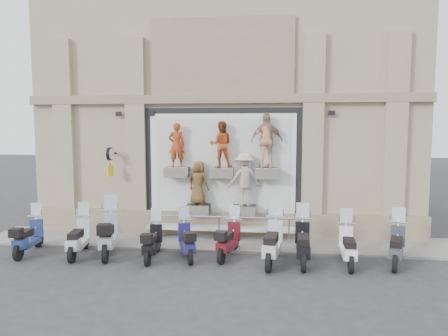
{
  "coord_description": "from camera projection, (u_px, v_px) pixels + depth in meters",
  "views": [
    {
      "loc": [
        1.6,
        -10.92,
        3.81
      ],
      "look_at": [
        0.18,
        1.9,
        2.55
      ],
      "focal_mm": 32.0,
      "sensor_mm": 36.0,
      "label": 1
    }
  ],
  "objects": [
    {
      "name": "scooter_i",
      "position": [
        348.0,
        239.0,
        11.18
      ],
      "size": [
        0.67,
        1.87,
        1.49
      ],
      "primitive_type": null,
      "rotation": [
        0.0,
        0.0,
        -0.07
      ],
      "color": "white",
      "rests_on": "ground"
    },
    {
      "name": "scooter_d",
      "position": [
        152.0,
        235.0,
        11.72
      ],
      "size": [
        0.61,
        1.76,
        1.4
      ],
      "primitive_type": null,
      "rotation": [
        0.0,
        0.0,
        0.06
      ],
      "color": "black",
      "rests_on": "ground"
    },
    {
      "name": "sidewalk",
      "position": [
        219.0,
        242.0,
        13.42
      ],
      "size": [
        16.0,
        2.2,
        0.08
      ],
      "primitive_type": "cube",
      "color": "gray",
      "rests_on": "ground"
    },
    {
      "name": "scooter_a",
      "position": [
        28.0,
        230.0,
        12.19
      ],
      "size": [
        0.75,
        1.86,
        1.47
      ],
      "primitive_type": null,
      "rotation": [
        0.0,
        0.0,
        0.12
      ],
      "color": "navy",
      "rests_on": "ground"
    },
    {
      "name": "scooter_j",
      "position": [
        397.0,
        238.0,
        11.18
      ],
      "size": [
        1.16,
        1.97,
        1.54
      ],
      "primitive_type": null,
      "rotation": [
        0.0,
        0.0,
        -0.34
      ],
      "color": "#31363C",
      "rests_on": "ground"
    },
    {
      "name": "ground",
      "position": [
        210.0,
        263.0,
        11.35
      ],
      "size": [
        90.0,
        90.0,
        0.0
      ],
      "primitive_type": "plane",
      "color": "#2F2F32",
      "rests_on": "ground"
    },
    {
      "name": "clock_sign_bracket",
      "position": [
        110.0,
        158.0,
        13.95
      ],
      "size": [
        0.1,
        0.8,
        1.02
      ],
      "color": "black",
      "rests_on": "ground"
    },
    {
      "name": "scooter_g",
      "position": [
        273.0,
        234.0,
        11.32
      ],
      "size": [
        0.9,
        2.15,
        1.69
      ],
      "primitive_type": null,
      "rotation": [
        0.0,
        0.0,
        -0.14
      ],
      "color": "silver",
      "rests_on": "ground"
    },
    {
      "name": "scooter_b",
      "position": [
        78.0,
        231.0,
        12.02
      ],
      "size": [
        0.86,
        1.94,
        1.52
      ],
      "primitive_type": null,
      "rotation": [
        0.0,
        0.0,
        0.17
      ],
      "color": "#B9BBC0",
      "rests_on": "ground"
    },
    {
      "name": "shop_vitrine",
      "position": [
        227.0,
        170.0,
        13.81
      ],
      "size": [
        5.6,
        1.03,
        4.3
      ],
      "color": "black",
      "rests_on": "ground"
    },
    {
      "name": "guard_rail",
      "position": [
        219.0,
        230.0,
        13.28
      ],
      "size": [
        5.06,
        0.1,
        0.93
      ],
      "primitive_type": null,
      "color": "#9EA0A5",
      "rests_on": "ground"
    },
    {
      "name": "scooter_c",
      "position": [
        108.0,
        227.0,
        12.1
      ],
      "size": [
        1.16,
        2.22,
        1.73
      ],
      "primitive_type": null,
      "rotation": [
        0.0,
        0.0,
        0.27
      ],
      "color": "#959AA1",
      "rests_on": "ground"
    },
    {
      "name": "scooter_f",
      "position": [
        229.0,
        233.0,
        11.85
      ],
      "size": [
        0.9,
        1.87,
        1.47
      ],
      "primitive_type": null,
      "rotation": [
        0.0,
        0.0,
        -0.22
      ],
      "color": "#500D17",
      "rests_on": "ground"
    },
    {
      "name": "scooter_h",
      "position": [
        303.0,
        235.0,
        11.31
      ],
      "size": [
        0.69,
        2.03,
        1.63
      ],
      "primitive_type": null,
      "rotation": [
        0.0,
        0.0,
        -0.05
      ],
      "color": "black",
      "rests_on": "ground"
    },
    {
      "name": "scooter_e",
      "position": [
        187.0,
        234.0,
        11.8
      ],
      "size": [
        1.09,
        1.84,
        1.44
      ],
      "primitive_type": null,
      "rotation": [
        0.0,
        0.0,
        0.35
      ],
      "color": "navy",
      "rests_on": "ground"
    },
    {
      "name": "building",
      "position": [
        233.0,
        80.0,
        17.69
      ],
      "size": [
        14.0,
        8.6,
        12.0
      ],
      "primitive_type": null,
      "color": "tan",
      "rests_on": "ground"
    }
  ]
}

